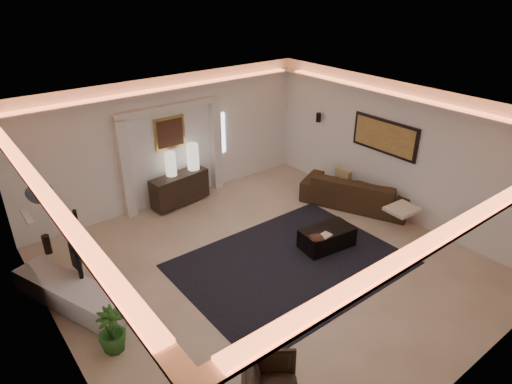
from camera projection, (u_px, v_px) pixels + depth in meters
floor at (267, 267)px, 8.14m from camera, size 7.00×7.00×0.00m
ceiling at (270, 114)px, 6.84m from camera, size 7.00×7.00×0.00m
wall_back at (170, 141)px, 9.96m from camera, size 7.00×0.00×7.00m
wall_front at (464, 308)px, 5.02m from camera, size 7.00×0.00×7.00m
wall_left at (53, 275)px, 5.57m from camera, size 0.00×7.00×7.00m
wall_right at (396, 151)px, 9.41m from camera, size 0.00×7.00×7.00m
cove_soffit at (269, 131)px, 6.97m from camera, size 7.00×7.00×0.04m
daylight_slit at (221, 133)px, 10.73m from camera, size 0.25×0.03×1.00m
area_rug at (291, 264)px, 8.21m from camera, size 4.00×3.00×0.01m
pilaster_left at (125, 169)px, 9.41m from camera, size 0.22×0.20×2.20m
pilaster_right at (216, 146)px, 10.68m from camera, size 0.22×0.20×2.20m
alcove_header at (169, 107)px, 9.53m from camera, size 2.52×0.20×0.12m
painting_frame at (170, 133)px, 9.85m from camera, size 0.74×0.04×0.74m
painting_canvas at (170, 133)px, 9.83m from camera, size 0.62×0.02×0.62m
art_panel_frame at (385, 136)px, 9.50m from camera, size 0.04×1.64×0.74m
art_panel_gold at (384, 137)px, 9.48m from camera, size 0.02×1.50×0.62m
wall_sconce at (318, 117)px, 10.80m from camera, size 0.12×0.12×0.22m
wall_niche at (27, 216)px, 6.50m from camera, size 0.10×0.55×0.04m
console at (180, 188)px, 10.18m from camera, size 1.42×0.61×0.69m
lamp_left at (170, 161)px, 9.86m from camera, size 0.26×0.26×0.55m
lamp_right at (193, 155)px, 10.18m from camera, size 0.30×0.30×0.61m
media_ledge at (71, 294)px, 7.13m from camera, size 1.30×2.22×0.41m
tv at (70, 243)px, 7.44m from camera, size 1.17×0.50×0.68m
figurine at (46, 243)px, 7.71m from camera, size 0.14×0.14×0.35m
ginger_jar at (38, 189)px, 6.80m from camera, size 0.52×0.52×0.42m
plant at (112, 331)px, 6.22m from camera, size 0.43×0.43×0.71m
sofa at (356, 191)px, 10.16m from camera, size 2.61×1.88×0.71m
throw_blanket at (402, 209)px, 8.98m from camera, size 0.65×0.54×0.07m
throw_pillow at (343, 177)px, 10.37m from camera, size 0.14×0.41×0.41m
coffee_table at (327, 238)px, 8.66m from camera, size 1.11×0.70×0.39m
bowl at (317, 238)px, 8.20m from camera, size 0.34×0.34×0.06m
magazine at (325, 235)px, 8.34m from camera, size 0.26×0.20×0.03m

